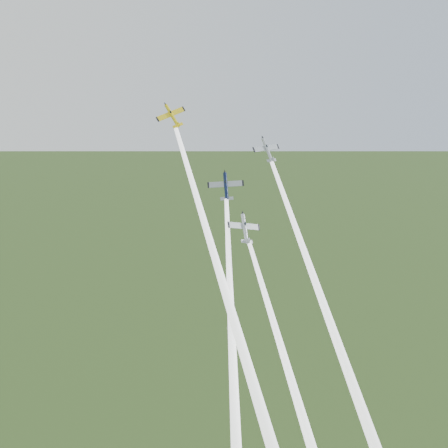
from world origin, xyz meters
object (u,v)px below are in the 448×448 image
(plane_navy, at_px, (226,186))
(plane_silver_right, at_px, (267,150))
(plane_silver_low, at_px, (245,228))
(plane_yellow, at_px, (172,116))

(plane_navy, bearing_deg, plane_silver_right, 23.50)
(plane_silver_right, xyz_separation_m, plane_silver_low, (-10.22, -7.82, -16.16))
(plane_navy, distance_m, plane_silver_right, 13.53)
(plane_yellow, xyz_separation_m, plane_silver_low, (12.33, -11.39, -24.56))
(plane_silver_right, relative_size, plane_silver_low, 0.90)
(plane_yellow, distance_m, plane_navy, 20.20)
(plane_yellow, bearing_deg, plane_silver_right, -15.03)
(plane_silver_low, bearing_deg, plane_navy, 91.64)
(plane_yellow, relative_size, plane_silver_low, 0.83)
(plane_silver_low, bearing_deg, plane_silver_right, 32.89)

